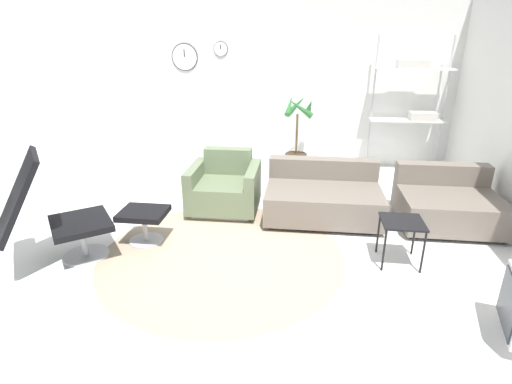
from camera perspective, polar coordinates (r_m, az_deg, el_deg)
ground_plane at (r=4.38m, az=-2.70°, el=-6.93°), size 12.00×12.00×0.00m
wall_back at (r=6.92m, az=1.57°, el=15.73°), size 12.00×0.09×2.80m
round_rug at (r=4.11m, az=-4.93°, el=-8.95°), size 2.46×2.46×0.01m
lounge_chair at (r=4.14m, az=-29.59°, el=-0.66°), size 1.17×1.09×1.22m
ottoman at (r=4.40m, az=-15.71°, el=-3.68°), size 0.48×0.41×0.36m
armchair_red at (r=5.07m, az=-4.47°, el=0.50°), size 0.86×0.81×0.73m
couch_low at (r=4.92m, az=9.51°, el=-0.86°), size 1.37×0.96×0.64m
couch_second at (r=5.16m, az=25.63°, el=-1.68°), size 1.10×0.96×0.64m
side_table at (r=4.05m, az=20.14°, el=-4.59°), size 0.39×0.39×0.44m
potted_plant at (r=6.57m, az=5.85°, el=6.65°), size 0.47×0.51×1.23m
shelf_unit at (r=6.78m, az=21.69°, el=13.09°), size 1.15×0.28×2.10m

